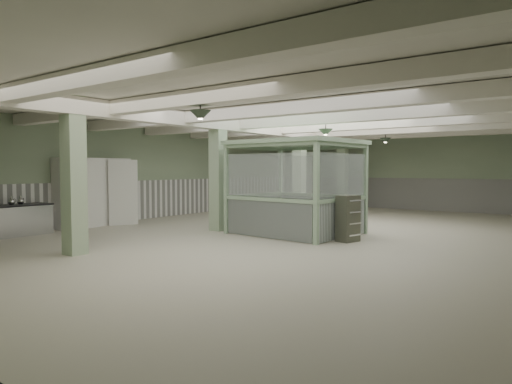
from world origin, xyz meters
The scene contains 26 objects.
floor centered at (0.00, 0.00, 0.00)m, with size 20.00×20.00×0.00m, color beige.
ceiling centered at (0.00, 0.00, 3.60)m, with size 14.00×20.00×0.02m, color silver.
wall_back centered at (0.00, 10.00, 1.80)m, with size 14.00×0.02×3.60m, color #91A483.
wall_left centered at (-7.00, 0.00, 1.80)m, with size 0.02×20.00×3.60m, color #91A483.
wainscot_left centered at (-6.97, 0.00, 0.75)m, with size 0.05×19.90×1.50m, color white.
wainscot_back centered at (0.00, 9.97, 0.75)m, with size 13.90×0.05×1.50m, color white.
girder centered at (-2.50, 0.00, 3.38)m, with size 0.45×19.90×0.40m, color white.
beam_a centered at (0.00, -7.50, 3.42)m, with size 13.90×0.35×0.32m, color white.
beam_b centered at (0.00, -5.00, 3.42)m, with size 13.90×0.35×0.32m, color white.
beam_c centered at (0.00, -2.50, 3.42)m, with size 13.90×0.35×0.32m, color white.
beam_d centered at (0.00, 0.00, 3.42)m, with size 13.90×0.35×0.32m, color white.
beam_e centered at (0.00, 2.50, 3.42)m, with size 13.90×0.35×0.32m, color white.
beam_f centered at (0.00, 5.00, 3.42)m, with size 13.90×0.35×0.32m, color white.
beam_g centered at (0.00, 7.50, 3.42)m, with size 13.90×0.35×0.32m, color white.
column_a centered at (-2.50, -6.00, 1.80)m, with size 0.42×0.42×3.60m, color #A6C09B.
column_b centered at (-2.50, -1.00, 1.80)m, with size 0.42×0.42×3.60m, color #A6C09B.
column_c centered at (-2.50, 4.00, 1.80)m, with size 0.42×0.42×3.60m, color #A6C09B.
column_d centered at (-2.50, 8.00, 1.80)m, with size 0.42×0.42×3.60m, color #A6C09B.
pendant_front centered at (0.50, -5.00, 3.05)m, with size 0.44×0.44×0.22m, color #313F2F.
pendant_mid centered at (0.50, 0.50, 3.05)m, with size 0.44×0.44×0.22m, color #313F2F.
pendant_back centered at (0.50, 5.50, 3.05)m, with size 0.44×0.44×0.22m, color #313F2F.
pitcher_near centered at (-6.45, -5.26, 1.03)m, with size 0.18×0.21×0.26m, color #A9A9AD, non-canonical shape.
pitcher_far centered at (-6.43, -5.53, 1.03)m, with size 0.18×0.20×0.26m, color #A9A9AD, non-canonical shape.
walkin_cooler centered at (-6.62, -2.68, 1.22)m, with size 1.04×2.66×2.44m.
guard_booth centered at (-0.15, -0.15, 1.87)m, with size 3.68×3.18×2.80m.
filing_cabinet centered at (1.77, -0.61, 0.62)m, with size 0.40×0.58×1.25m, color #545648.
Camera 1 is at (6.98, -11.92, 1.98)m, focal length 32.00 mm.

